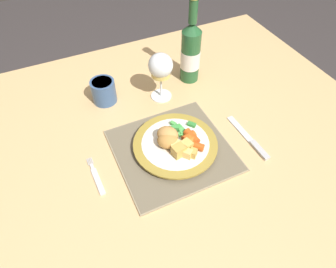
% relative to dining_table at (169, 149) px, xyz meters
% --- Properties ---
extents(ground_plane, '(6.00, 6.00, 0.00)m').
position_rel_dining_table_xyz_m(ground_plane, '(0.00, 0.00, -0.65)').
color(ground_plane, '#383333').
extents(dining_table, '(1.25, 1.01, 0.74)m').
position_rel_dining_table_xyz_m(dining_table, '(0.00, 0.00, 0.00)').
color(dining_table, tan).
rests_on(dining_table, ground).
extents(placemat, '(0.31, 0.29, 0.01)m').
position_rel_dining_table_xyz_m(placemat, '(-0.02, -0.07, 0.09)').
color(placemat, gray).
rests_on(placemat, dining_table).
extents(dinner_plate, '(0.23, 0.23, 0.02)m').
position_rel_dining_table_xyz_m(dinner_plate, '(-0.01, -0.07, 0.10)').
color(dinner_plate, white).
rests_on(dinner_plate, placemat).
extents(breaded_croquettes, '(0.08, 0.09, 0.04)m').
position_rel_dining_table_xyz_m(breaded_croquettes, '(-0.03, -0.06, 0.13)').
color(breaded_croquettes, '#B77F3D').
rests_on(breaded_croquettes, dinner_plate).
extents(green_beans_pile, '(0.08, 0.07, 0.01)m').
position_rel_dining_table_xyz_m(green_beans_pile, '(0.02, -0.03, 0.12)').
color(green_beans_pile, '#4CA84C').
rests_on(green_beans_pile, dinner_plate).
extents(glazed_carrots, '(0.05, 0.08, 0.02)m').
position_rel_dining_table_xyz_m(glazed_carrots, '(0.02, -0.09, 0.12)').
color(glazed_carrots, '#CC5119').
rests_on(glazed_carrots, dinner_plate).
extents(fork, '(0.02, 0.12, 0.01)m').
position_rel_dining_table_xyz_m(fork, '(-0.24, -0.07, 0.09)').
color(fork, silver).
rests_on(fork, dining_table).
extents(table_knife, '(0.02, 0.18, 0.01)m').
position_rel_dining_table_xyz_m(table_knife, '(0.19, -0.14, 0.09)').
color(table_knife, silver).
rests_on(table_knife, dining_table).
extents(wine_glass, '(0.08, 0.08, 0.16)m').
position_rel_dining_table_xyz_m(wine_glass, '(0.04, 0.15, 0.20)').
color(wine_glass, silver).
rests_on(wine_glass, dining_table).
extents(bottle, '(0.06, 0.06, 0.29)m').
position_rel_dining_table_xyz_m(bottle, '(0.17, 0.20, 0.19)').
color(bottle, '#23562D').
rests_on(bottle, dining_table).
extents(roast_potatoes, '(0.06, 0.07, 0.03)m').
position_rel_dining_table_xyz_m(roast_potatoes, '(-0.01, -0.11, 0.13)').
color(roast_potatoes, '#E5BC66').
rests_on(roast_potatoes, dinner_plate).
extents(drinking_cup, '(0.08, 0.08, 0.08)m').
position_rel_dining_table_xyz_m(drinking_cup, '(-0.13, 0.21, 0.13)').
color(drinking_cup, '#385684').
rests_on(drinking_cup, dining_table).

